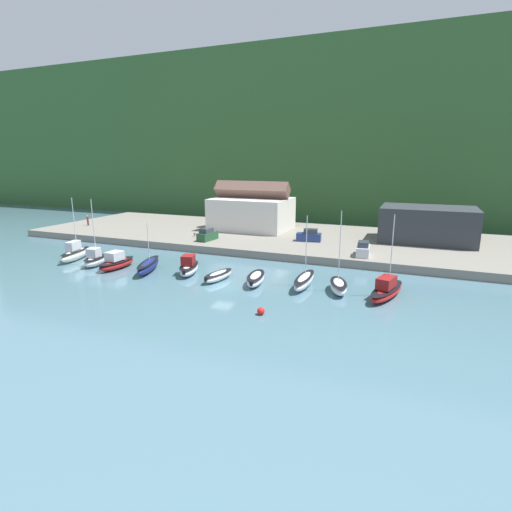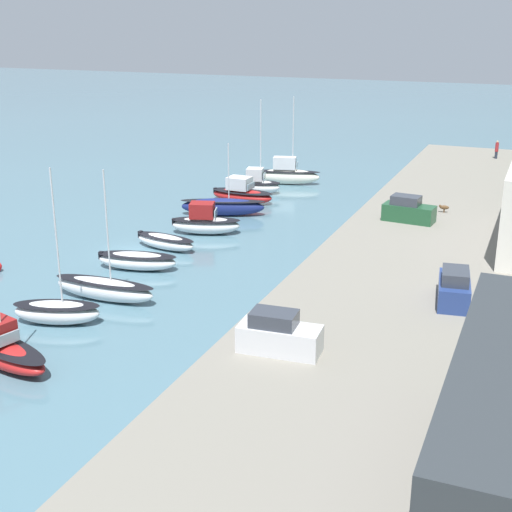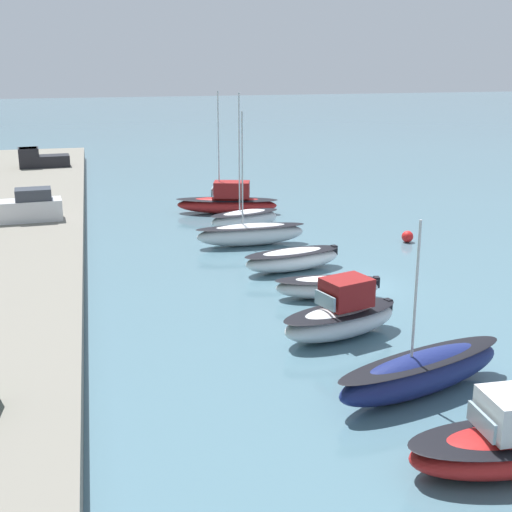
{
  "view_description": "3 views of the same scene",
  "coord_description": "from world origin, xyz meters",
  "px_view_note": "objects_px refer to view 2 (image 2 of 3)",
  "views": [
    {
      "loc": [
        21.48,
        -41.37,
        15.12
      ],
      "look_at": [
        1.44,
        7.38,
        2.27
      ],
      "focal_mm": 28.0,
      "sensor_mm": 36.0,
      "label": 1
    },
    {
      "loc": [
        45.21,
        29.12,
        17.56
      ],
      "look_at": [
        2.55,
        11.42,
        1.92
      ],
      "focal_mm": 50.0,
      "sensor_mm": 36.0,
      "label": 2
    },
    {
      "loc": [
        -34.37,
        13.3,
        12.35
      ],
      "look_at": [
        -1.15,
        5.65,
        2.39
      ],
      "focal_mm": 50.0,
      "sensor_mm": 36.0,
      "label": 3
    }
  ],
  "objects_px": {
    "moored_boat_5": "(165,241)",
    "moored_boat_7": "(104,289)",
    "parked_car_1": "(279,335)",
    "parked_car_2": "(408,211)",
    "parked_car_0": "(454,288)",
    "moored_boat_3": "(223,206)",
    "moored_boat_2": "(242,193)",
    "moored_boat_1": "(257,184)",
    "moored_boat_8": "(57,311)",
    "dog_on_quay": "(444,207)",
    "person_on_quay": "(497,149)",
    "moored_boat_0": "(287,174)",
    "moored_boat_4": "(205,222)",
    "moored_boat_6": "(137,260)"
  },
  "relations": [
    {
      "from": "moored_boat_4",
      "to": "moored_boat_8",
      "type": "xyz_separation_m",
      "value": [
        20.07,
        0.09,
        -0.21
      ]
    },
    {
      "from": "moored_boat_2",
      "to": "moored_boat_1",
      "type": "bearing_deg",
      "value": -178.7
    },
    {
      "from": "moored_boat_8",
      "to": "parked_car_2",
      "type": "relative_size",
      "value": 2.18
    },
    {
      "from": "moored_boat_3",
      "to": "parked_car_2",
      "type": "xyz_separation_m",
      "value": [
        -0.18,
        16.95,
        1.31
      ]
    },
    {
      "from": "moored_boat_2",
      "to": "moored_boat_3",
      "type": "distance_m",
      "value": 5.21
    },
    {
      "from": "moored_boat_5",
      "to": "moored_boat_7",
      "type": "bearing_deg",
      "value": 17.6
    },
    {
      "from": "moored_boat_7",
      "to": "moored_boat_5",
      "type": "bearing_deg",
      "value": -172.64
    },
    {
      "from": "moored_boat_2",
      "to": "dog_on_quay",
      "type": "height_order",
      "value": "moored_boat_2"
    },
    {
      "from": "parked_car_1",
      "to": "person_on_quay",
      "type": "distance_m",
      "value": 58.67
    },
    {
      "from": "moored_boat_0",
      "to": "moored_boat_2",
      "type": "distance_m",
      "value": 9.26
    },
    {
      "from": "moored_boat_2",
      "to": "parked_car_0",
      "type": "height_order",
      "value": "parked_car_0"
    },
    {
      "from": "moored_boat_6",
      "to": "moored_boat_7",
      "type": "xyz_separation_m",
      "value": [
        5.87,
        1.16,
        0.1
      ]
    },
    {
      "from": "parked_car_1",
      "to": "moored_boat_1",
      "type": "bearing_deg",
      "value": -160.23
    },
    {
      "from": "moored_boat_5",
      "to": "parked_car_0",
      "type": "relative_size",
      "value": 1.28
    },
    {
      "from": "moored_boat_6",
      "to": "parked_car_0",
      "type": "relative_size",
      "value": 1.41
    },
    {
      "from": "moored_boat_7",
      "to": "moored_boat_8",
      "type": "height_order",
      "value": "moored_boat_8"
    },
    {
      "from": "moored_boat_6",
      "to": "parked_car_1",
      "type": "xyz_separation_m",
      "value": [
        10.89,
        15.11,
        1.48
      ]
    },
    {
      "from": "moored_boat_3",
      "to": "parked_car_1",
      "type": "bearing_deg",
      "value": 11.44
    },
    {
      "from": "moored_boat_1",
      "to": "moored_boat_8",
      "type": "bearing_deg",
      "value": -10.27
    },
    {
      "from": "parked_car_0",
      "to": "person_on_quay",
      "type": "distance_m",
      "value": 48.29
    },
    {
      "from": "moored_boat_8",
      "to": "person_on_quay",
      "type": "distance_m",
      "value": 61.05
    },
    {
      "from": "moored_boat_8",
      "to": "parked_car_1",
      "type": "relative_size",
      "value": 2.2
    },
    {
      "from": "dog_on_quay",
      "to": "moored_boat_6",
      "type": "bearing_deg",
      "value": 129.04
    },
    {
      "from": "parked_car_1",
      "to": "moored_boat_2",
      "type": "bearing_deg",
      "value": -157.66
    },
    {
      "from": "parked_car_0",
      "to": "moored_boat_1",
      "type": "bearing_deg",
      "value": 124.2
    },
    {
      "from": "parked_car_0",
      "to": "parked_car_1",
      "type": "distance_m",
      "value": 12.5
    },
    {
      "from": "moored_boat_0",
      "to": "person_on_quay",
      "type": "height_order",
      "value": "moored_boat_0"
    },
    {
      "from": "moored_boat_5",
      "to": "moored_boat_7",
      "type": "relative_size",
      "value": 0.65
    },
    {
      "from": "moored_boat_3",
      "to": "parked_car_1",
      "type": "relative_size",
      "value": 1.84
    },
    {
      "from": "moored_boat_0",
      "to": "moored_boat_1",
      "type": "relative_size",
      "value": 0.99
    },
    {
      "from": "moored_boat_4",
      "to": "moored_boat_7",
      "type": "xyz_separation_m",
      "value": [
        15.83,
        0.59,
        -0.2
      ]
    },
    {
      "from": "moored_boat_7",
      "to": "person_on_quay",
      "type": "relative_size",
      "value": 4.04
    },
    {
      "from": "dog_on_quay",
      "to": "moored_boat_1",
      "type": "bearing_deg",
      "value": 68.29
    },
    {
      "from": "person_on_quay",
      "to": "moored_boat_7",
      "type": "bearing_deg",
      "value": -20.23
    },
    {
      "from": "moored_boat_8",
      "to": "moored_boat_0",
      "type": "bearing_deg",
      "value": 162.61
    },
    {
      "from": "parked_car_0",
      "to": "moored_boat_8",
      "type": "bearing_deg",
      "value": -164.88
    },
    {
      "from": "moored_boat_3",
      "to": "moored_boat_4",
      "type": "xyz_separation_m",
      "value": [
        5.81,
        1.08,
        0.13
      ]
    },
    {
      "from": "moored_boat_4",
      "to": "parked_car_1",
      "type": "xyz_separation_m",
      "value": [
        20.85,
        14.54,
        1.18
      ]
    },
    {
      "from": "moored_boat_0",
      "to": "parked_car_2",
      "type": "relative_size",
      "value": 2.17
    },
    {
      "from": "parked_car_0",
      "to": "moored_boat_4",
      "type": "bearing_deg",
      "value": 145.79
    },
    {
      "from": "moored_boat_1",
      "to": "parked_car_0",
      "type": "relative_size",
      "value": 2.18
    },
    {
      "from": "moored_boat_8",
      "to": "parked_car_0",
      "type": "height_order",
      "value": "moored_boat_8"
    },
    {
      "from": "parked_car_0",
      "to": "person_on_quay",
      "type": "bearing_deg",
      "value": 83.84
    },
    {
      "from": "parked_car_1",
      "to": "parked_car_2",
      "type": "bearing_deg",
      "value": 172.84
    },
    {
      "from": "parked_car_2",
      "to": "moored_boat_0",
      "type": "bearing_deg",
      "value": -125.93
    },
    {
      "from": "moored_boat_5",
      "to": "parked_car_0",
      "type": "height_order",
      "value": "parked_car_0"
    },
    {
      "from": "moored_boat_1",
      "to": "moored_boat_7",
      "type": "distance_m",
      "value": 30.8
    },
    {
      "from": "parked_car_1",
      "to": "moored_boat_5",
      "type": "bearing_deg",
      "value": -139.82
    },
    {
      "from": "parked_car_1",
      "to": "moored_boat_4",
      "type": "bearing_deg",
      "value": -149.42
    },
    {
      "from": "parked_car_0",
      "to": "moored_boat_3",
      "type": "bearing_deg",
      "value": 136.14
    }
  ]
}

